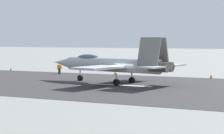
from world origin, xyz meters
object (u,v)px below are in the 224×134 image
fighter_jet (113,64)px  marker_cone_near (211,76)px  marker_cone_mid (115,73)px  crew_person (59,69)px  marker_cone_far (11,69)px

fighter_jet → marker_cone_near: size_ratio=32.86×
marker_cone_near → marker_cone_mid: bearing=0.0°
crew_person → marker_cone_near: size_ratio=3.12×
marker_cone_far → crew_person: bearing=165.7°
marker_cone_mid → fighter_jet: bearing=112.9°
fighter_jet → marker_cone_near: bearing=-129.5°
crew_person → marker_cone_far: 11.86m
fighter_jet → crew_person: 15.50m
fighter_jet → marker_cone_far: bearing=-25.3°
crew_person → marker_cone_far: crew_person is taller
marker_cone_mid → crew_person: bearing=20.1°
marker_cone_mid → marker_cone_far: (19.47, 0.00, 0.00)m
marker_cone_far → marker_cone_near: bearing=180.0°
fighter_jet → marker_cone_mid: size_ratio=32.86×
fighter_jet → marker_cone_mid: fighter_jet is taller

